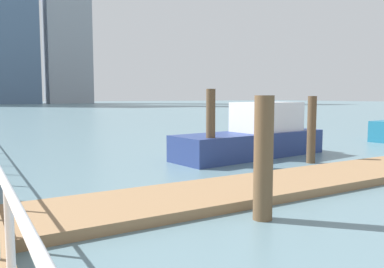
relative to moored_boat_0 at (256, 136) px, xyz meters
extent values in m
plane|color=slate|center=(-5.31, 6.96, -0.69)|extent=(300.00, 300.00, 0.00)
cube|color=#93704C|center=(-2.51, -3.98, -0.60)|extent=(12.60, 2.00, 0.18)
cylinder|color=white|center=(-8.46, -7.64, 0.24)|extent=(0.06, 0.06, 1.05)
cylinder|color=brown|center=(-2.41, -0.84, 0.45)|extent=(0.27, 0.27, 2.29)
cylinder|color=brown|center=(0.58, -1.97, 0.35)|extent=(0.27, 0.27, 2.08)
cylinder|color=brown|center=(-4.43, -5.53, 0.35)|extent=(0.33, 0.33, 2.08)
cube|color=navy|center=(-0.23, -0.03, -0.27)|extent=(5.96, 2.34, 0.84)
cube|color=white|center=(0.56, 0.07, 0.66)|extent=(2.56, 1.62, 1.02)
cube|color=slate|center=(3.83, 111.06, 16.15)|extent=(14.03, 9.10, 33.68)
camera|label=1|loc=(-8.68, -10.44, 1.37)|focal=36.45mm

